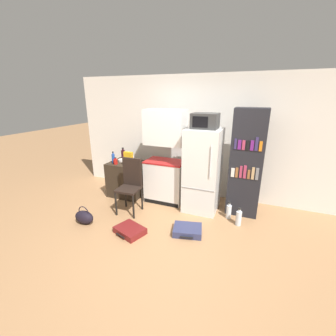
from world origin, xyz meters
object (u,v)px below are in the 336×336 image
at_px(bookshelf, 246,164).
at_px(cereal_box, 129,159).
at_px(bottle_clear_short, 131,157).
at_px(suitcase_large_flat, 187,230).
at_px(bowl, 122,160).
at_px(water_bottle_middle, 229,211).
at_px(refrigerator, 203,171).
at_px(suitcase_small_flat, 130,230).
at_px(microwave, 205,121).
at_px(bottle_amber_beer, 129,158).
at_px(water_bottle_front, 239,218).
at_px(chair, 131,181).
at_px(handbag, 84,217).
at_px(side_table, 127,179).
at_px(bottle_blue_soda, 113,158).
at_px(bottle_milk_white, 133,159).
at_px(bottle_ketchup_red, 115,161).
at_px(kitchen_hutch, 165,161).
at_px(bottle_wine_dark, 123,154).

distance_m(bookshelf, cereal_box, 2.31).
bearing_deg(cereal_box, bottle_clear_short, 116.49).
bearing_deg(suitcase_large_flat, cereal_box, 140.45).
height_order(bowl, water_bottle_middle, bowl).
height_order(refrigerator, suitcase_small_flat, refrigerator).
xyz_separation_m(microwave, bottle_amber_beer, (-1.66, 0.07, -0.88)).
distance_m(suitcase_large_flat, water_bottle_front, 0.94).
distance_m(chair, handbag, 1.03).
bearing_deg(side_table, bottle_blue_soda, -148.74).
relative_size(refrigerator, handbag, 4.44).
relative_size(bottle_milk_white, water_bottle_middle, 0.62).
bearing_deg(water_bottle_front, handbag, -158.81).
relative_size(bottle_ketchup_red, bowl, 0.87).
bearing_deg(bottle_blue_soda, side_table, 31.26).
relative_size(cereal_box, handbag, 0.83).
xyz_separation_m(bottle_blue_soda, water_bottle_front, (2.71, -0.24, -0.73)).
height_order(handbag, water_bottle_middle, handbag).
relative_size(cereal_box, suitcase_small_flat, 0.54).
relative_size(bottle_milk_white, water_bottle_front, 0.61).
relative_size(bookshelf, bowl, 11.63).
bearing_deg(handbag, microwave, 37.11).
bearing_deg(side_table, bottle_amber_beer, 44.78).
xyz_separation_m(refrigerator, bottle_blue_soda, (-1.95, -0.12, 0.07)).
bearing_deg(kitchen_hutch, bottle_wine_dark, 173.22).
xyz_separation_m(refrigerator, water_bottle_middle, (0.57, -0.19, -0.66)).
height_order(bookshelf, bottle_blue_soda, bookshelf).
xyz_separation_m(refrigerator, bottle_amber_beer, (-1.67, 0.07, 0.05)).
bearing_deg(bottle_blue_soda, kitchen_hutch, 9.74).
relative_size(bookshelf, bottle_wine_dark, 7.15).
height_order(bottle_ketchup_red, bottle_clear_short, bottle_clear_short).
relative_size(side_table, bottle_amber_beer, 3.49).
relative_size(kitchen_hutch, bottle_ketchup_red, 12.97).
height_order(bottle_wine_dark, chair, chair).
height_order(bookshelf, water_bottle_middle, bookshelf).
bearing_deg(refrigerator, bottle_ketchup_red, -174.42).
distance_m(bottle_milk_white, suitcase_large_flat, 1.99).
bearing_deg(bottle_wine_dark, chair, -50.02).
xyz_separation_m(suitcase_small_flat, water_bottle_middle, (1.43, 1.10, 0.09)).
xyz_separation_m(side_table, bottle_clear_short, (-0.00, 0.20, 0.45)).
xyz_separation_m(microwave, water_bottle_front, (0.76, -0.36, -1.59)).
xyz_separation_m(refrigerator, bookshelf, (0.76, 0.14, 0.19)).
distance_m(refrigerator, suitcase_large_flat, 1.19).
distance_m(bowl, cereal_box, 0.43).
height_order(microwave, bowl, microwave).
distance_m(bottle_milk_white, bottle_wine_dark, 0.41).
relative_size(bookshelf, suitcase_small_flat, 3.55).
relative_size(bottle_clear_short, handbag, 0.48).
height_order(refrigerator, bowl, refrigerator).
distance_m(bottle_milk_white, cereal_box, 0.21).
xyz_separation_m(bookshelf, bottle_blue_soda, (-2.71, -0.26, -0.12)).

